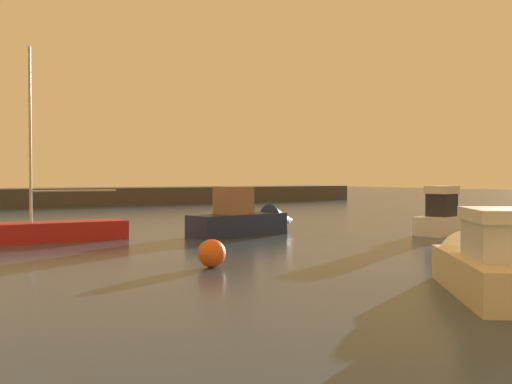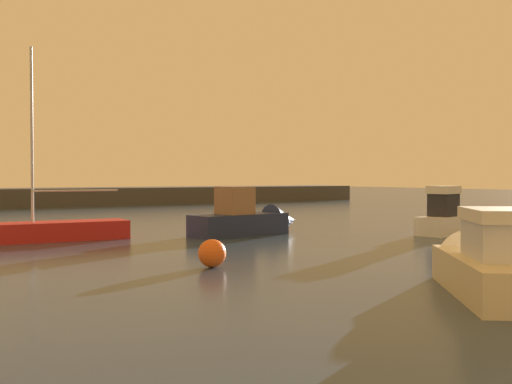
% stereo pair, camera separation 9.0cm
% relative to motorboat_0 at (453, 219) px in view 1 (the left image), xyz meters
% --- Properties ---
extents(ground_plane, '(220.00, 220.00, 0.00)m').
position_rel_motorboat_0_xyz_m(ground_plane, '(-16.97, 10.32, -0.71)').
color(ground_plane, '#2D3D51').
extents(motorboat_0, '(5.67, 2.48, 2.54)m').
position_rel_motorboat_0_xyz_m(motorboat_0, '(0.00, 0.00, 0.00)').
color(motorboat_0, white).
rests_on(motorboat_0, ground_plane).
extents(motorboat_2, '(5.17, 6.00, 2.44)m').
position_rel_motorboat_0_xyz_m(motorboat_2, '(-11.34, -10.19, -0.06)').
color(motorboat_2, beige).
rests_on(motorboat_2, ground_plane).
extents(motorboat_3, '(6.26, 2.58, 2.64)m').
position_rel_motorboat_0_xyz_m(motorboat_3, '(-8.95, 4.75, 0.01)').
color(motorboat_3, '#1E284C').
rests_on(motorboat_3, ground_plane).
extents(sailboat_moored, '(6.85, 2.12, 8.41)m').
position_rel_motorboat_0_xyz_m(sailboat_moored, '(-17.99, 7.06, -0.25)').
color(sailboat_moored, '#B21E1E').
rests_on(sailboat_moored, ground_plane).
extents(mooring_buoy, '(0.87, 0.87, 0.87)m').
position_rel_motorboat_0_xyz_m(mooring_buoy, '(-15.44, -3.50, -0.27)').
color(mooring_buoy, '#EA5919').
rests_on(mooring_buoy, ground_plane).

